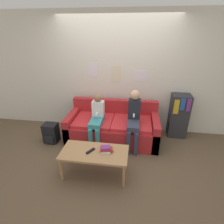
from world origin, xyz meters
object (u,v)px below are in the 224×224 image
at_px(coffee_table, 95,154).
at_px(bookshelf, 178,116).
at_px(couch, 113,127).
at_px(person_left, 97,118).
at_px(person_right, 134,117).
at_px(tv_remote, 90,151).
at_px(backpack, 51,133).

height_order(coffee_table, bookshelf, bookshelf).
bearing_deg(coffee_table, couch, 82.40).
xyz_separation_m(couch, bookshelf, (1.41, 0.34, 0.22)).
xyz_separation_m(person_left, person_right, (0.74, 0.02, 0.07)).
relative_size(coffee_table, person_left, 1.02).
bearing_deg(tv_remote, person_left, 128.04).
height_order(person_right, backpack, person_right).
distance_m(person_left, tv_remote, 0.90).
relative_size(person_left, person_right, 0.90).
xyz_separation_m(couch, tv_remote, (-0.21, -1.10, 0.17)).
bearing_deg(tv_remote, bookshelf, 73.67).
xyz_separation_m(coffee_table, person_right, (0.59, 0.90, 0.26)).
bearing_deg(tv_remote, backpack, 176.45).
xyz_separation_m(person_left, tv_remote, (0.09, -0.88, -0.14)).
bearing_deg(couch, bookshelf, 13.38).
relative_size(bookshelf, backpack, 2.33).
bearing_deg(bookshelf, person_left, -162.13).
distance_m(person_left, person_right, 0.74).
bearing_deg(backpack, coffee_table, -34.09).
distance_m(person_left, bookshelf, 1.80).
bearing_deg(person_right, couch, 156.24).
bearing_deg(person_left, coffee_table, -80.13).
bearing_deg(tv_remote, couch, 111.47).
height_order(person_left, person_right, person_right).
distance_m(person_right, backpack, 1.79).
distance_m(person_left, backpack, 1.07).
bearing_deg(couch, tv_remote, -100.74).
xyz_separation_m(couch, coffee_table, (-0.15, -1.09, 0.11)).
relative_size(person_left, tv_remote, 6.36).
relative_size(coffee_table, bookshelf, 1.09).
bearing_deg(couch, person_right, -23.76).
relative_size(couch, person_left, 1.82).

